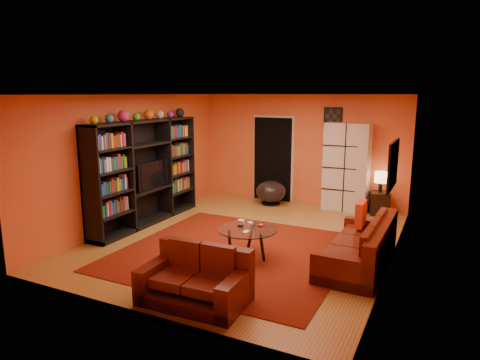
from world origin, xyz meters
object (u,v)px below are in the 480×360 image
at_px(tv, 149,175).
at_px(table_lamp, 381,178).
at_px(coffee_table, 248,232).
at_px(side_table, 379,203).
at_px(sofa, 363,248).
at_px(loveseat, 197,279).
at_px(entertainment_unit, 145,173).
at_px(bowl_chair, 271,192).
at_px(storage_cabinet, 346,167).

xyz_separation_m(tv, table_lamp, (4.14, 2.70, -0.18)).
height_order(coffee_table, side_table, side_table).
xyz_separation_m(sofa, loveseat, (-1.70, -2.10, 0.00)).
relative_size(entertainment_unit, sofa, 1.41).
bearing_deg(bowl_chair, sofa, -46.41).
relative_size(storage_cabinet, table_lamp, 4.38).
height_order(loveseat, table_lamp, table_lamp).
height_order(tv, storage_cabinet, storage_cabinet).
xyz_separation_m(entertainment_unit, bowl_chair, (1.73, 2.50, -0.74)).
height_order(entertainment_unit, tv, entertainment_unit).
xyz_separation_m(sofa, coffee_table, (-1.74, -0.50, 0.16)).
distance_m(entertainment_unit, storage_cabinet, 4.42).
xyz_separation_m(storage_cabinet, side_table, (0.77, -0.05, -0.74)).
xyz_separation_m(coffee_table, table_lamp, (1.52, 3.58, 0.38)).
height_order(entertainment_unit, side_table, entertainment_unit).
xyz_separation_m(bowl_chair, side_table, (2.47, 0.25, -0.06)).
bearing_deg(storage_cabinet, table_lamp, -1.60).
bearing_deg(coffee_table, table_lamp, 67.01).
bearing_deg(table_lamp, coffee_table, -112.99).
height_order(entertainment_unit, bowl_chair, entertainment_unit).
xyz_separation_m(sofa, bowl_chair, (-2.69, 2.82, 0.02)).
height_order(coffee_table, table_lamp, table_lamp).
height_order(entertainment_unit, loveseat, entertainment_unit).
bearing_deg(entertainment_unit, bowl_chair, 55.39).
relative_size(tv, bowl_chair, 1.36).
bearing_deg(bowl_chair, table_lamp, 5.79).
bearing_deg(table_lamp, sofa, -85.89).
distance_m(entertainment_unit, loveseat, 3.72).
height_order(sofa, table_lamp, table_lamp).
distance_m(loveseat, coffee_table, 1.61).
height_order(tv, table_lamp, tv).
relative_size(tv, coffee_table, 0.99).
distance_m(coffee_table, storage_cabinet, 3.74).
bearing_deg(tv, sofa, -94.83).
relative_size(sofa, storage_cabinet, 1.07).
bearing_deg(entertainment_unit, storage_cabinet, 39.27).
bearing_deg(storage_cabinet, side_table, -1.60).
distance_m(entertainment_unit, sofa, 4.49).
xyz_separation_m(bowl_chair, table_lamp, (2.47, 0.25, 0.51)).
distance_m(sofa, coffee_table, 1.82).
height_order(sofa, bowl_chair, sofa).
bearing_deg(tv, table_lamp, -56.86).
relative_size(entertainment_unit, coffee_table, 3.11).
height_order(side_table, table_lamp, table_lamp).
distance_m(tv, bowl_chair, 3.05).
xyz_separation_m(tv, coffee_table, (2.62, -0.87, -0.55)).
distance_m(loveseat, side_table, 5.38).
bearing_deg(coffee_table, side_table, 67.01).
relative_size(storage_cabinet, side_table, 3.96).
height_order(entertainment_unit, sofa, entertainment_unit).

